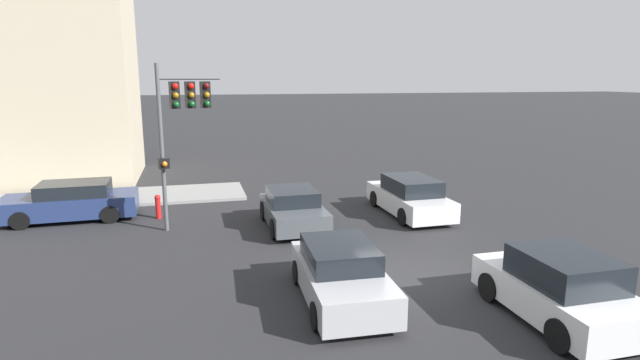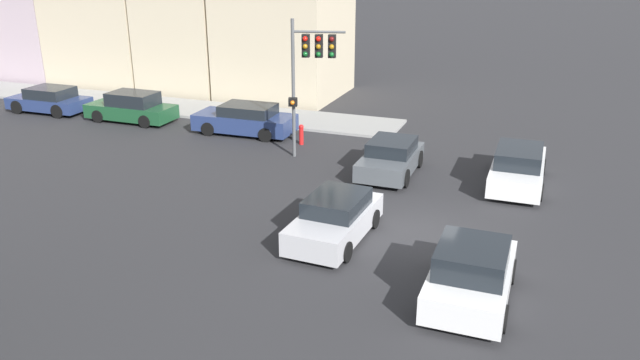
% 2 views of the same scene
% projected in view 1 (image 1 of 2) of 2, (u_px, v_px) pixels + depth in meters
% --- Properties ---
extents(ground_plane, '(300.00, 300.00, 0.00)m').
position_uv_depth(ground_plane, '(410.00, 273.00, 13.60)').
color(ground_plane, '#28282B').
extents(traffic_signal, '(0.97, 2.20, 5.70)m').
position_uv_depth(traffic_signal, '(182.00, 112.00, 16.87)').
color(traffic_signal, '#515456').
rests_on(traffic_signal, ground_plane).
extents(crossing_car_0, '(4.57, 1.96, 1.48)m').
position_uv_depth(crossing_car_0, '(410.00, 197.00, 19.31)').
color(crossing_car_0, silver).
rests_on(crossing_car_0, ground_plane).
extents(crossing_car_1, '(3.82, 2.02, 1.56)m').
position_uv_depth(crossing_car_1, '(560.00, 289.00, 10.84)').
color(crossing_car_1, silver).
rests_on(crossing_car_1, ground_plane).
extents(crossing_car_2, '(4.06, 2.01, 1.38)m').
position_uv_depth(crossing_car_2, '(341.00, 274.00, 11.80)').
color(crossing_car_2, '#B7B7BC').
rests_on(crossing_car_2, ground_plane).
extents(crossing_car_3, '(3.82, 1.97, 1.36)m').
position_uv_depth(crossing_car_3, '(293.00, 209.00, 17.69)').
color(crossing_car_3, '#4C5156').
rests_on(crossing_car_3, ground_plane).
extents(parked_car_0, '(2.14, 4.77, 1.41)m').
position_uv_depth(parked_car_0, '(71.00, 202.00, 18.61)').
color(parked_car_0, navy).
rests_on(parked_car_0, ground_plane).
extents(fire_hydrant, '(0.22, 0.22, 0.92)m').
position_uv_depth(fire_hydrant, '(158.00, 206.00, 18.78)').
color(fire_hydrant, red).
rests_on(fire_hydrant, ground_plane).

